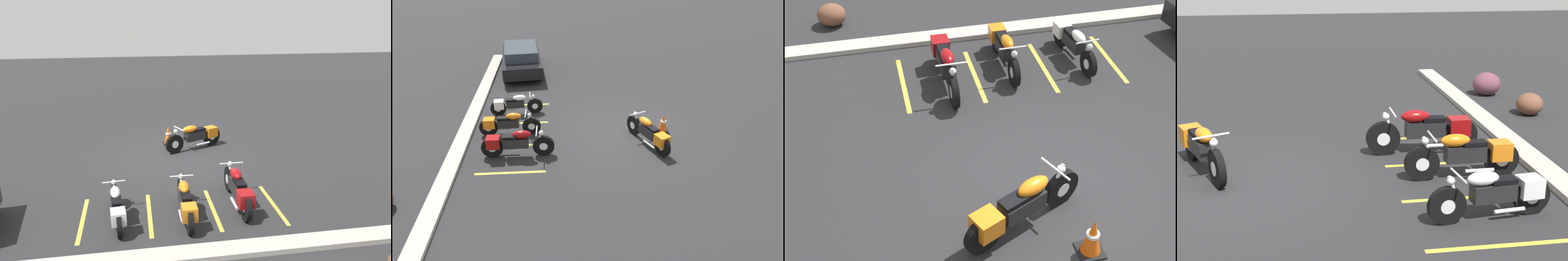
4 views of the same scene
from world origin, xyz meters
The scene contains 12 objects.
ground centered at (0.00, 0.00, 0.00)m, with size 60.00×60.00×0.00m, color #262628.
motorcycle_orange_featured centered at (-0.84, -0.75, 0.48)m, with size 2.12×1.11×0.89m.
parked_bike_0 centered at (-1.18, 3.64, 0.48)m, with size 0.64×2.29×0.90m.
parked_bike_1 centered at (0.22, 4.03, 0.44)m, with size 0.59×2.11×0.83m.
parked_bike_2 centered at (1.83, 3.95, 0.42)m, with size 0.58×1.99×0.78m.
car_black centered at (6.65, 4.04, 0.68)m, with size 4.48×2.28×1.29m.
concrete_curb centered at (0.00, 5.52, 0.06)m, with size 18.00×0.50×0.12m, color #A8A399.
traffic_cone centered at (0.11, -1.45, 0.33)m, with size 0.40×0.40×0.70m.
stall_line_0 centered at (-2.11, 3.70, 0.00)m, with size 0.10×2.10×0.00m, color gold.
stall_line_1 centered at (-0.52, 3.70, 0.00)m, with size 0.10×2.10×0.00m, color gold.
stall_line_2 centered at (1.07, 3.70, 0.00)m, with size 0.10×2.10×0.00m, color gold.
stall_line_3 centered at (2.66, 3.70, 0.00)m, with size 0.10×2.10×0.00m, color gold.
Camera 2 is at (-11.57, 2.04, 6.61)m, focal length 35.00 mm.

